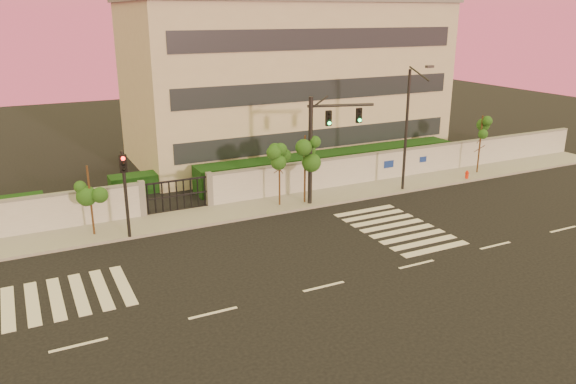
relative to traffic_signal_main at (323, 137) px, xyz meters
name	(u,v)px	position (x,y,z in m)	size (l,w,h in m)	color
ground	(324,287)	(-5.42, -9.66, -4.18)	(120.00, 120.00, 0.00)	black
sidewalk	(235,211)	(-5.42, 0.84, -4.11)	(60.00, 3.00, 0.15)	gray
perimeter_wall	(227,188)	(-5.31, 2.34, -3.11)	(60.00, 0.36, 2.20)	#AEB0B5
hedge_row	(227,179)	(-4.25, 5.08, -3.36)	(41.00, 4.25, 1.80)	black
institutional_building	(285,79)	(3.58, 12.33, 1.97)	(24.40, 12.40, 12.25)	#BCB49F
road_markings	(255,260)	(-7.00, -5.90, -4.17)	(57.00, 7.62, 0.02)	silver
street_tree_c	(89,185)	(-13.36, 0.65, -1.34)	(1.32, 1.05, 3.86)	#382314
street_tree_d	(280,162)	(-2.60, 0.55, -1.37)	(1.31, 1.04, 3.82)	#382314
street_tree_e	(305,154)	(-0.99, 0.36, -1.01)	(1.43, 1.13, 4.31)	#382314
street_tree_f	(481,131)	(13.42, 0.68, -1.01)	(1.37, 1.09, 4.30)	#382314
traffic_signal_main	(323,137)	(0.00, 0.00, 0.00)	(4.13, 1.30, 6.61)	black
traffic_signal_secondary	(125,184)	(-11.79, -0.58, -1.19)	(0.37, 0.35, 4.71)	black
streetlight_east	(408,125)	(6.01, -0.37, 0.29)	(0.49, 1.99, 8.28)	black
fire_hydrant	(467,176)	(11.55, -0.24, -3.82)	(0.28, 0.27, 0.73)	red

